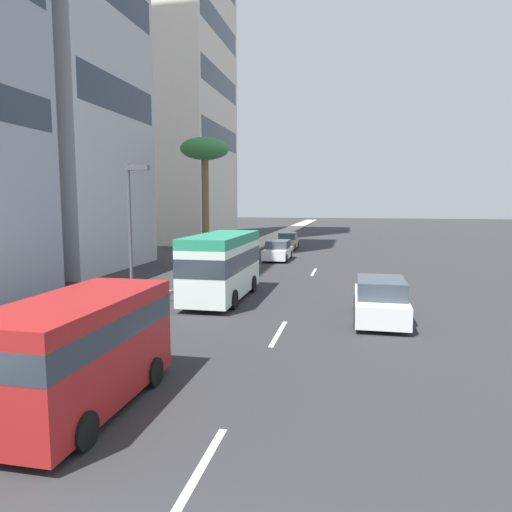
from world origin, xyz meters
The scene contains 13 objects.
ground_plane centered at (31.50, 0.00, 0.00)m, with size 198.00×198.00×0.00m, color #2D2D30.
sidewalk_right centered at (31.50, 7.66, 0.07)m, with size 162.00×2.61×0.15m, color #B2ADA3.
lane_stripe_near centered at (3.98, 0.00, 0.01)m, with size 3.20×0.16×0.01m, color silver.
lane_stripe_mid centered at (12.61, 0.00, 0.01)m, with size 3.20×0.16×0.01m, color silver.
lane_stripe_far centered at (27.09, 0.00, 0.01)m, with size 3.20×0.16×0.01m, color silver.
minibus_lead centered at (17.81, 3.51, 1.67)m, with size 6.71×2.31×3.05m.
car_second centered at (32.91, 3.30, 0.73)m, with size 4.36×1.87×1.54m.
van_third centered at (5.87, 3.31, 1.43)m, with size 5.11×2.23×2.49m.
car_fourth centered at (41.41, 3.70, 0.76)m, with size 4.07×1.79×1.60m.
car_fifth centered at (15.25, -3.53, 0.78)m, with size 4.66×1.96×1.64m.
palm_tree centered at (30.36, 8.36, 7.99)m, with size 3.60×3.60×9.07m.
street_lamp centered at (15.15, 6.63, 3.88)m, with size 0.24×0.97×5.94m.
office_tower_far centered at (49.48, 18.77, 24.90)m, with size 15.12×12.34×49.80m.
Camera 1 is at (-2.99, -2.46, 4.55)m, focal length 32.78 mm.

